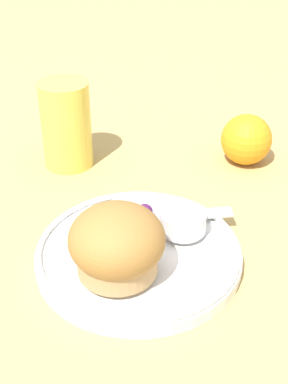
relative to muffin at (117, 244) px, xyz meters
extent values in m
plane|color=tan|center=(0.01, 0.04, -0.05)|extent=(3.00, 3.00, 0.00)
cylinder|color=white|center=(0.02, 0.04, -0.04)|extent=(0.21, 0.21, 0.01)
torus|color=white|center=(0.02, 0.04, -0.03)|extent=(0.21, 0.21, 0.01)
cylinder|color=tan|center=(0.00, 0.00, -0.02)|extent=(0.08, 0.08, 0.03)
ellipsoid|color=olive|center=(0.00, 0.00, 0.01)|extent=(0.09, 0.09, 0.06)
cylinder|color=silver|center=(0.06, 0.07, -0.02)|extent=(0.05, 0.05, 0.02)
cylinder|color=beige|center=(0.06, 0.07, -0.01)|extent=(0.04, 0.04, 0.00)
sphere|color=#4C194C|center=(0.00, 0.09, -0.02)|extent=(0.02, 0.02, 0.02)
sphere|color=#4C194C|center=(0.02, 0.09, -0.02)|extent=(0.02, 0.02, 0.02)
cube|color=silver|center=(0.03, 0.09, -0.03)|extent=(0.18, 0.06, 0.00)
sphere|color=orange|center=(0.14, 0.26, -0.02)|extent=(0.07, 0.07, 0.07)
cylinder|color=#EAD14C|center=(-0.10, 0.23, 0.01)|extent=(0.07, 0.07, 0.12)
camera|label=1|loc=(0.07, -0.39, 0.31)|focal=50.00mm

